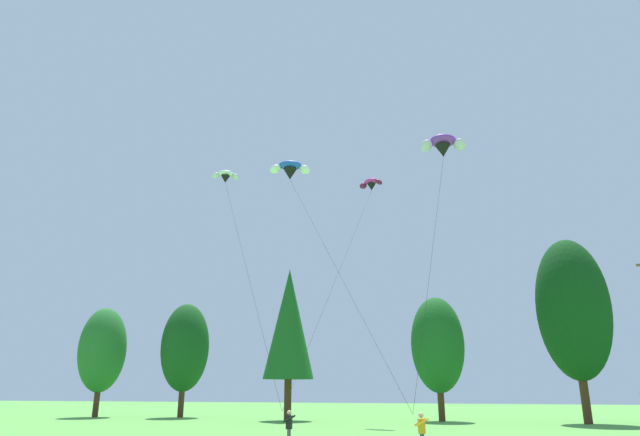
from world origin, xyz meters
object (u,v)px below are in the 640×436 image
(kite_flyer_near, at_px, (289,426))
(parafoil_kite_low_purple, at_px, (443,145))
(parafoil_kite_mid_blue_white, at_px, (290,170))
(parafoil_kite_high_magenta, at_px, (371,184))
(kite_flyer_mid, at_px, (422,430))
(parafoil_kite_far_white, at_px, (226,176))

(kite_flyer_near, relative_size, parafoil_kite_low_purple, 0.10)
(parafoil_kite_mid_blue_white, relative_size, parafoil_kite_low_purple, 1.03)
(kite_flyer_near, relative_size, parafoil_kite_mid_blue_white, 0.09)
(parafoil_kite_high_magenta, bearing_deg, kite_flyer_near, -91.86)
(parafoil_kite_high_magenta, distance_m, parafoil_kite_mid_blue_white, 10.44)
(kite_flyer_mid, bearing_deg, parafoil_kite_mid_blue_white, 130.65)
(kite_flyer_near, distance_m, parafoil_kite_low_purple, 20.87)
(parafoil_kite_high_magenta, height_order, parafoil_kite_mid_blue_white, parafoil_kite_high_magenta)
(kite_flyer_mid, bearing_deg, parafoil_kite_low_purple, 82.01)
(parafoil_kite_high_magenta, height_order, parafoil_kite_low_purple, parafoil_kite_high_magenta)
(kite_flyer_near, distance_m, kite_flyer_mid, 6.47)
(parafoil_kite_mid_blue_white, bearing_deg, parafoil_kite_far_white, -159.22)
(kite_flyer_mid, xyz_separation_m, parafoil_kite_high_magenta, (-5.71, 21.26, 19.54))
(kite_flyer_near, xyz_separation_m, parafoil_kite_far_white, (-8.56, 9.17, 17.14))
(kite_flyer_mid, relative_size, parafoil_kite_far_white, 0.10)
(kite_flyer_near, bearing_deg, parafoil_kite_high_magenta, 88.14)
(parafoil_kite_high_magenta, bearing_deg, parafoil_kite_low_purple, -58.50)
(kite_flyer_near, xyz_separation_m, parafoil_kite_low_purple, (7.73, 8.57, 17.39))
(kite_flyer_near, height_order, parafoil_kite_low_purple, parafoil_kite_low_purple)
(kite_flyer_near, bearing_deg, parafoil_kite_low_purple, 47.96)
(parafoil_kite_low_purple, bearing_deg, kite_flyer_mid, -97.99)
(parafoil_kite_mid_blue_white, height_order, parafoil_kite_low_purple, parafoil_kite_mid_blue_white)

